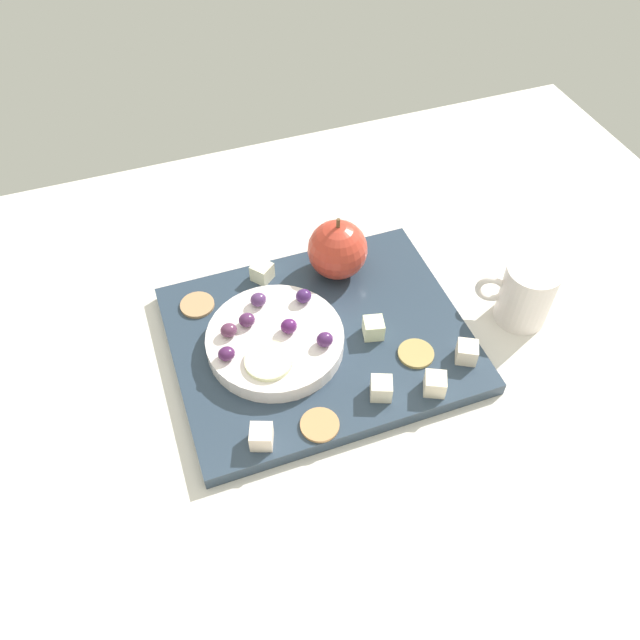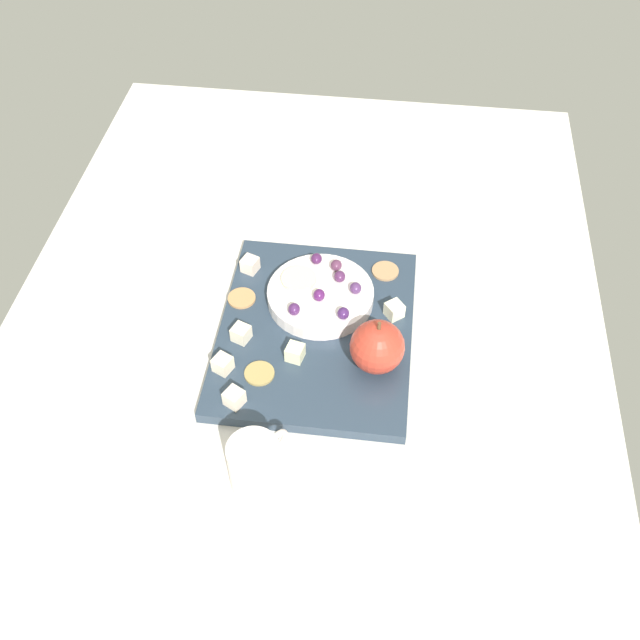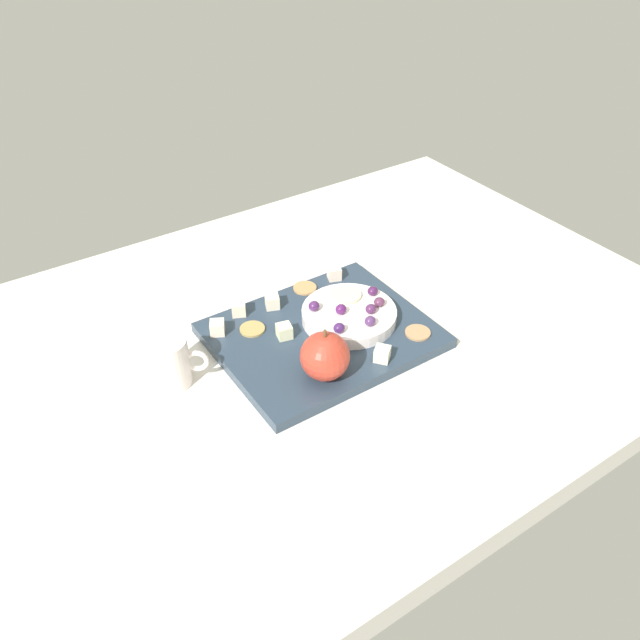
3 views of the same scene
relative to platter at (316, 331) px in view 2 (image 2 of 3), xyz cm
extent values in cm
cube|color=silver|center=(1.70, 2.26, -3.34)|extent=(129.46, 92.88, 4.82)
cube|color=#2B3A4B|center=(0.00, 0.00, 0.00)|extent=(35.60, 28.93, 1.87)
cylinder|color=white|center=(5.62, 0.01, 2.01)|extent=(16.52, 16.52, 2.15)
sphere|color=#B93827|center=(-5.90, -9.49, 4.85)|extent=(7.84, 7.84, 7.84)
cylinder|color=brown|center=(-5.90, -9.49, 9.37)|extent=(0.50, 0.50, 1.20)
cube|color=#F5E5C7|center=(-9.56, 12.20, 2.13)|extent=(3.20, 3.20, 2.40)
cube|color=#EEE2C6|center=(-3.58, 10.71, 2.13)|extent=(3.12, 3.12, 2.40)
cube|color=#ECEDC6|center=(3.88, -11.54, 2.13)|extent=(3.37, 3.37, 2.40)
cube|color=#F3E0C7|center=(-15.12, 9.39, 2.13)|extent=(3.25, 3.25, 2.40)
cube|color=#F9E2CB|center=(10.88, 12.11, 2.13)|extent=(3.09, 3.09, 2.40)
cube|color=#EDF0BD|center=(-6.19, 1.90, 2.13)|extent=(2.88, 2.88, 2.40)
cylinder|color=tan|center=(4.35, 12.27, 1.13)|extent=(4.35, 4.35, 0.40)
cylinder|color=tan|center=(-9.82, 6.90, 1.13)|extent=(4.35, 4.35, 0.40)
cylinder|color=tan|center=(13.13, -9.63, 1.13)|extent=(4.35, 4.35, 0.40)
ellipsoid|color=#502E60|center=(6.05, -5.35, 3.93)|extent=(1.98, 1.78, 1.69)
ellipsoid|color=#482257|center=(0.52, 3.34, 3.99)|extent=(1.98, 1.78, 1.81)
ellipsoid|color=#4F2550|center=(8.24, -2.68, 3.91)|extent=(1.98, 1.78, 1.66)
ellipsoid|color=#481E4C|center=(11.78, 1.42, 3.88)|extent=(1.98, 1.78, 1.59)
ellipsoid|color=#582D4A|center=(10.68, -1.88, 3.90)|extent=(1.98, 1.78, 1.63)
ellipsoid|color=#511C59|center=(3.84, 0.01, 3.99)|extent=(1.98, 1.78, 1.82)
ellipsoid|color=#41205A|center=(0.62, -4.02, 3.95)|extent=(1.98, 1.78, 1.74)
cylinder|color=beige|center=(7.46, 3.65, 3.38)|extent=(5.56, 5.56, 0.60)
cylinder|color=white|center=(-25.96, 4.46, 3.29)|extent=(6.65, 6.65, 8.45)
torus|color=white|center=(-22.16, 1.99, 3.29)|extent=(3.79, 2.85, 4.00)
camera|label=1|loc=(16.50, 46.27, 61.21)|focal=35.46mm
camera|label=2|loc=(-71.80, -9.56, 84.97)|focal=41.24mm
camera|label=3|loc=(-48.43, -71.80, 70.00)|focal=36.35mm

